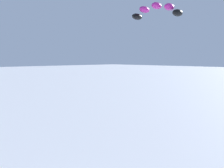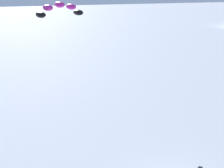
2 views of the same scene
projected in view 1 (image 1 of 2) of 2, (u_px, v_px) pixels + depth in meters
name	position (u px, v px, depth m)	size (l,w,h in m)	color
traction_kite	(157.00, 10.00, 16.68)	(2.23, 3.86, 1.08)	black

